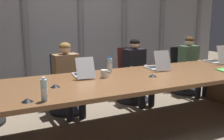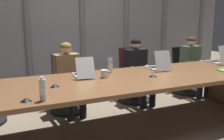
{
  "view_description": "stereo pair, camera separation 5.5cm",
  "coord_description": "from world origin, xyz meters",
  "px_view_note": "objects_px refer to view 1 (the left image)",
  "views": [
    {
      "loc": [
        -1.63,
        -2.83,
        1.51
      ],
      "look_at": [
        -0.25,
        0.11,
        0.82
      ],
      "focal_mm": 40.45,
      "sensor_mm": 36.0,
      "label": 1
    },
    {
      "loc": [
        -1.58,
        -2.86,
        1.51
      ],
      "look_at": [
        -0.25,
        0.11,
        0.82
      ],
      "focal_mm": 40.45,
      "sensor_mm": 36.0,
      "label": 2
    }
  ],
  "objects_px": {
    "laptop_right_mid": "(217,59)",
    "conference_mic_right_side": "(27,100)",
    "person_center": "(137,68)",
    "conference_mic_left_side": "(153,75)",
    "office_chair_right_mid": "(184,76)",
    "coffee_mug_near": "(105,74)",
    "conference_mic_middle": "(55,86)",
    "laptop_left_mid": "(83,73)",
    "office_chair_center": "(132,81)",
    "laptop_center": "(157,66)",
    "water_bottle_secondary": "(110,65)",
    "person_right_mid": "(192,63)",
    "office_chair_left_mid": "(66,90)",
    "water_bottle_primary": "(44,90)",
    "person_left_mid": "(68,75)"
  },
  "relations": [
    {
      "from": "laptop_left_mid",
      "to": "laptop_right_mid",
      "type": "relative_size",
      "value": 0.96
    },
    {
      "from": "office_chair_center",
      "to": "person_center",
      "type": "relative_size",
      "value": 0.84
    },
    {
      "from": "laptop_right_mid",
      "to": "conference_mic_right_side",
      "type": "distance_m",
      "value": 3.34
    },
    {
      "from": "laptop_center",
      "to": "conference_mic_left_side",
      "type": "bearing_deg",
      "value": 143.36
    },
    {
      "from": "laptop_center",
      "to": "water_bottle_primary",
      "type": "distance_m",
      "value": 2.0
    },
    {
      "from": "office_chair_center",
      "to": "coffee_mug_near",
      "type": "bearing_deg",
      "value": -36.54
    },
    {
      "from": "office_chair_left_mid",
      "to": "water_bottle_secondary",
      "type": "relative_size",
      "value": 4.04
    },
    {
      "from": "office_chair_center",
      "to": "conference_mic_middle",
      "type": "xyz_separation_m",
      "value": [
        -1.64,
        -1.12,
        0.39
      ]
    },
    {
      "from": "water_bottle_secondary",
      "to": "conference_mic_right_side",
      "type": "relative_size",
      "value": 2.06
    },
    {
      "from": "person_center",
      "to": "office_chair_center",
      "type": "bearing_deg",
      "value": 178.13
    },
    {
      "from": "laptop_right_mid",
      "to": "person_right_mid",
      "type": "height_order",
      "value": "person_right_mid"
    },
    {
      "from": "person_center",
      "to": "conference_mic_right_side",
      "type": "relative_size",
      "value": 10.3
    },
    {
      "from": "office_chair_left_mid",
      "to": "coffee_mug_near",
      "type": "bearing_deg",
      "value": 21.31
    },
    {
      "from": "person_center",
      "to": "laptop_left_mid",
      "type": "bearing_deg",
      "value": -69.27
    },
    {
      "from": "person_center",
      "to": "person_right_mid",
      "type": "xyz_separation_m",
      "value": [
        1.23,
        0.0,
        -0.0
      ]
    },
    {
      "from": "conference_mic_left_side",
      "to": "conference_mic_middle",
      "type": "relative_size",
      "value": 1.0
    },
    {
      "from": "laptop_center",
      "to": "water_bottle_secondary",
      "type": "bearing_deg",
      "value": 86.59
    },
    {
      "from": "person_right_mid",
      "to": "conference_mic_right_side",
      "type": "distance_m",
      "value": 3.51
    },
    {
      "from": "office_chair_left_mid",
      "to": "laptop_left_mid",
      "type": "bearing_deg",
      "value": 7.85
    },
    {
      "from": "laptop_center",
      "to": "person_right_mid",
      "type": "distance_m",
      "value": 1.4
    },
    {
      "from": "person_center",
      "to": "conference_mic_middle",
      "type": "bearing_deg",
      "value": -65.46
    },
    {
      "from": "laptop_left_mid",
      "to": "coffee_mug_near",
      "type": "bearing_deg",
      "value": -121.51
    },
    {
      "from": "water_bottle_secondary",
      "to": "coffee_mug_near",
      "type": "bearing_deg",
      "value": -126.66
    },
    {
      "from": "office_chair_center",
      "to": "water_bottle_primary",
      "type": "distance_m",
      "value": 2.46
    },
    {
      "from": "conference_mic_right_side",
      "to": "person_center",
      "type": "bearing_deg",
      "value": 33.88
    },
    {
      "from": "office_chair_right_mid",
      "to": "conference_mic_left_side",
      "type": "bearing_deg",
      "value": -53.72
    },
    {
      "from": "person_center",
      "to": "conference_mic_middle",
      "type": "relative_size",
      "value": 10.3
    },
    {
      "from": "office_chair_left_mid",
      "to": "office_chair_right_mid",
      "type": "height_order",
      "value": "office_chair_left_mid"
    },
    {
      "from": "laptop_center",
      "to": "office_chair_center",
      "type": "bearing_deg",
      "value": 4.73
    },
    {
      "from": "person_center",
      "to": "laptop_right_mid",
      "type": "bearing_deg",
      "value": 59.05
    },
    {
      "from": "laptop_right_mid",
      "to": "office_chair_left_mid",
      "type": "height_order",
      "value": "laptop_right_mid"
    },
    {
      "from": "coffee_mug_near",
      "to": "conference_mic_left_side",
      "type": "height_order",
      "value": "coffee_mug_near"
    },
    {
      "from": "laptop_right_mid",
      "to": "office_chair_center",
      "type": "bearing_deg",
      "value": 65.24
    },
    {
      "from": "office_chair_left_mid",
      "to": "office_chair_center",
      "type": "height_order",
      "value": "office_chair_center"
    },
    {
      "from": "office_chair_right_mid",
      "to": "conference_mic_middle",
      "type": "bearing_deg",
      "value": -68.85
    },
    {
      "from": "office_chair_left_mid",
      "to": "water_bottle_primary",
      "type": "height_order",
      "value": "water_bottle_primary"
    },
    {
      "from": "person_right_mid",
      "to": "office_chair_center",
      "type": "bearing_deg",
      "value": -101.94
    },
    {
      "from": "laptop_right_mid",
      "to": "person_center",
      "type": "xyz_separation_m",
      "value": [
        -1.25,
        0.6,
        -0.15
      ]
    },
    {
      "from": "office_chair_right_mid",
      "to": "coffee_mug_near",
      "type": "distance_m",
      "value": 2.4
    },
    {
      "from": "water_bottle_primary",
      "to": "coffee_mug_near",
      "type": "height_order",
      "value": "water_bottle_primary"
    },
    {
      "from": "office_chair_left_mid",
      "to": "water_bottle_secondary",
      "type": "bearing_deg",
      "value": 40.42
    },
    {
      "from": "office_chair_center",
      "to": "water_bottle_secondary",
      "type": "bearing_deg",
      "value": -39.49
    },
    {
      "from": "coffee_mug_near",
      "to": "conference_mic_right_side",
      "type": "bearing_deg",
      "value": -151.05
    },
    {
      "from": "person_left_mid",
      "to": "conference_mic_middle",
      "type": "distance_m",
      "value": 1.05
    },
    {
      "from": "conference_mic_left_side",
      "to": "laptop_left_mid",
      "type": "bearing_deg",
      "value": 154.29
    },
    {
      "from": "laptop_right_mid",
      "to": "coffee_mug_near",
      "type": "xyz_separation_m",
      "value": [
        -2.21,
        -0.17,
        -0.01
      ]
    },
    {
      "from": "laptop_left_mid",
      "to": "coffee_mug_near",
      "type": "relative_size",
      "value": 3.24
    },
    {
      "from": "person_center",
      "to": "conference_mic_left_side",
      "type": "xyz_separation_m",
      "value": [
        -0.35,
        -0.99,
        0.11
      ]
    },
    {
      "from": "person_right_mid",
      "to": "conference_mic_left_side",
      "type": "height_order",
      "value": "person_right_mid"
    },
    {
      "from": "coffee_mug_near",
      "to": "conference_mic_left_side",
      "type": "xyz_separation_m",
      "value": [
        0.61,
        -0.23,
        -0.04
      ]
    }
  ]
}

